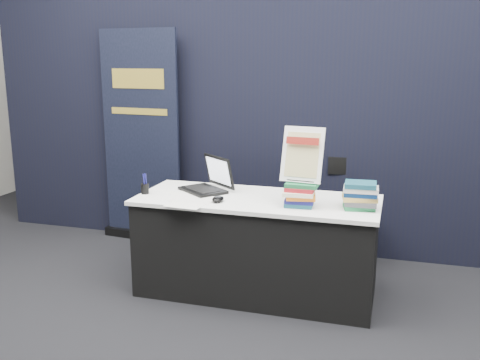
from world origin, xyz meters
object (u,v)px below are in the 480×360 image
book_stack_tall (301,195)px  stacking_chair (347,206)px  display_table (257,245)px  info_sign (302,155)px  book_stack_short (361,196)px  laptop (205,182)px  pullup_banner (141,150)px

book_stack_tall → stacking_chair: 1.09m
book_stack_tall → stacking_chair: (0.24, 1.01, -0.33)m
book_stack_tall → display_table: bearing=158.0°
book_stack_tall → info_sign: 0.28m
book_stack_tall → book_stack_short: bearing=6.8°
display_table → laptop: (-0.46, 0.12, 0.44)m
book_stack_tall → book_stack_short: (0.41, 0.05, 0.01)m
laptop → book_stack_short: laptop is taller
display_table → pullup_banner: pullup_banner is taller
book_stack_tall → pullup_banner: bearing=149.3°
book_stack_tall → pullup_banner: (-1.75, 1.04, 0.07)m
laptop → info_sign: 0.89m
stacking_chair → info_sign: bearing=-109.9°
book_stack_tall → book_stack_short: book_stack_short is taller
pullup_banner → book_stack_short: bearing=-19.1°
laptop → stacking_chair: (1.04, 0.75, -0.31)m
laptop → info_sign: size_ratio=1.19×
display_table → info_sign: (0.35, -0.11, 0.73)m
display_table → book_stack_tall: size_ratio=8.23×
book_stack_tall → laptop: bearing=162.2°
display_table → book_stack_tall: (0.35, -0.14, 0.46)m
pullup_banner → stacking_chair: size_ratio=2.25×
info_sign → book_stack_tall: bearing=-83.1°
pullup_banner → book_stack_tall: bearing=-25.2°
laptop → pullup_banner: pullup_banner is taller
pullup_banner → stacking_chair: pullup_banner is taller
book_stack_tall → stacking_chair: bearing=76.9°
laptop → pullup_banner: (-0.94, 0.78, 0.09)m
display_table → book_stack_tall: bearing=-22.0°
display_table → laptop: laptop is taller
book_stack_tall → pullup_banner: size_ratio=0.11×
laptop → book_stack_tall: bearing=20.9°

